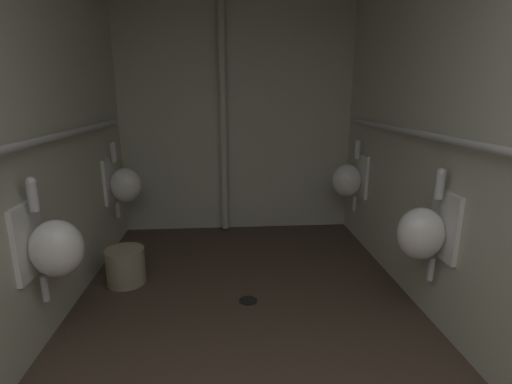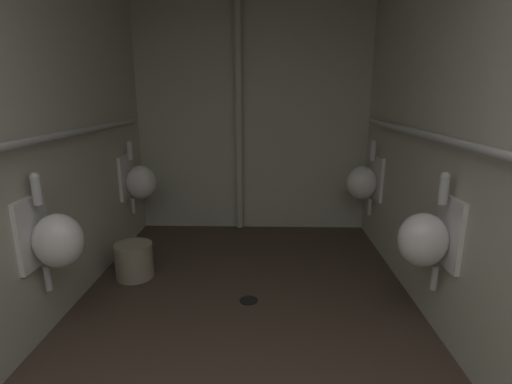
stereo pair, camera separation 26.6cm
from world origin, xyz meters
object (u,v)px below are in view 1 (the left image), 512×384
(standpipe_back_wall, at_px, (223,112))
(waste_bin, at_px, (126,266))
(urinal_right_mid, at_px, (424,232))
(urinal_left_far, at_px, (123,184))
(urinal_left_mid, at_px, (53,247))
(floor_drain, at_px, (248,300))
(urinal_right_far, at_px, (349,180))

(standpipe_back_wall, bearing_deg, waste_bin, -123.81)
(standpipe_back_wall, bearing_deg, urinal_right_mid, -57.23)
(urinal_right_mid, bearing_deg, urinal_left_far, 146.25)
(urinal_left_mid, relative_size, urinal_right_mid, 1.00)
(urinal_left_far, xyz_separation_m, floor_drain, (1.15, -1.11, -0.67))
(urinal_left_mid, relative_size, urinal_left_far, 1.00)
(urinal_left_mid, height_order, waste_bin, urinal_left_mid)
(urinal_right_far, xyz_separation_m, waste_bin, (-2.10, -0.77, -0.52))
(urinal_left_far, relative_size, standpipe_back_wall, 0.29)
(urinal_left_mid, relative_size, floor_drain, 5.39)
(urinal_left_mid, distance_m, urinal_right_mid, 2.26)
(urinal_right_far, distance_m, waste_bin, 2.29)
(standpipe_back_wall, bearing_deg, floor_drain, -83.74)
(urinal_right_far, xyz_separation_m, standpipe_back_wall, (-1.28, 0.45, 0.67))
(standpipe_back_wall, height_order, floor_drain, standpipe_back_wall)
(urinal_left_mid, relative_size, waste_bin, 2.40)
(urinal_left_far, height_order, waste_bin, urinal_left_far)
(urinal_right_mid, bearing_deg, standpipe_back_wall, 122.77)
(urinal_right_far, xyz_separation_m, floor_drain, (-1.11, -1.14, -0.67))
(standpipe_back_wall, relative_size, waste_bin, 8.39)
(floor_drain, height_order, waste_bin, waste_bin)
(urinal_right_far, height_order, waste_bin, urinal_right_far)
(urinal_left_mid, height_order, floor_drain, urinal_left_mid)
(urinal_left_far, xyz_separation_m, urinal_right_far, (2.26, 0.03, 0.00))
(urinal_left_mid, height_order, standpipe_back_wall, standpipe_back_wall)
(urinal_left_far, bearing_deg, waste_bin, -77.76)
(urinal_left_far, bearing_deg, urinal_right_mid, -33.75)
(urinal_left_far, bearing_deg, standpipe_back_wall, 26.04)
(urinal_right_mid, height_order, waste_bin, urinal_right_mid)
(urinal_right_far, height_order, floor_drain, urinal_right_far)
(waste_bin, bearing_deg, urinal_left_mid, -100.89)
(urinal_right_far, height_order, standpipe_back_wall, standpipe_back_wall)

